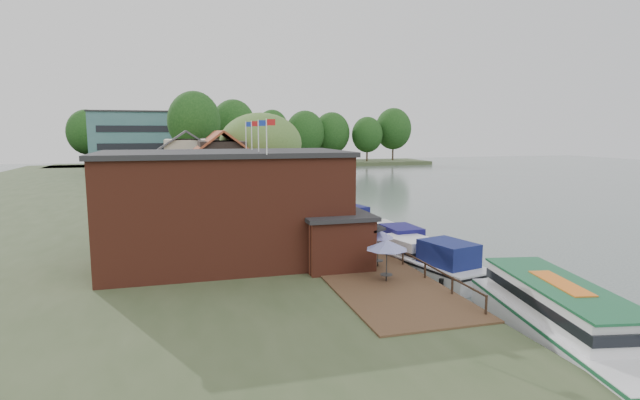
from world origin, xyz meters
TOP-DOWN VIEW (x-y plane):
  - ground at (0.00, 0.00)m, footprint 260.00×260.00m
  - land_bank at (-30.00, 35.00)m, footprint 50.00×140.00m
  - quay_deck at (-8.00, 10.00)m, footprint 6.00×50.00m
  - quay_rail at (-5.30, 10.50)m, footprint 0.20×49.00m
  - pub at (-14.00, -1.00)m, footprint 20.00×11.00m
  - hotel_block at (-22.00, 70.00)m, footprint 25.40×12.40m
  - cottage_a at (-15.00, 14.00)m, footprint 8.60×7.60m
  - cottage_b at (-18.00, 24.00)m, footprint 9.60×8.60m
  - cottage_c at (-14.00, 33.00)m, footprint 7.60×7.60m
  - willow at (-10.50, 19.00)m, footprint 8.60×8.60m
  - umbrella_0 at (-7.69, -7.95)m, footprint 2.40×2.40m
  - umbrella_1 at (-6.99, -4.95)m, footprint 2.00×2.00m
  - umbrella_2 at (-7.93, -1.33)m, footprint 2.29×2.29m
  - umbrella_3 at (-7.10, 1.55)m, footprint 2.18×2.18m
  - umbrella_4 at (-7.90, 4.66)m, footprint 2.31×2.31m
  - cruiser_0 at (-3.24, -4.13)m, footprint 6.01×11.37m
  - cruiser_1 at (-3.17, 2.02)m, footprint 3.79×10.45m
  - cruiser_2 at (-3.00, 13.88)m, footprint 5.23×9.89m
  - cruiser_3 at (-2.42, 25.65)m, footprint 6.08×10.87m
  - tour_boat at (-2.55, -15.96)m, footprint 5.96×13.35m
  - swan at (-1.22, -13.35)m, footprint 0.44×0.44m
  - bank_tree_0 at (-16.52, 42.29)m, footprint 7.63×7.63m
  - bank_tree_1 at (-10.05, 50.31)m, footprint 7.16×7.16m
  - bank_tree_2 at (-16.55, 59.74)m, footprint 6.40×6.40m
  - bank_tree_3 at (-12.27, 76.03)m, footprint 7.49×7.49m
  - bank_tree_4 at (-12.82, 84.28)m, footprint 7.98×7.98m
  - bank_tree_5 at (-13.09, 92.89)m, footprint 8.18×8.18m

SIDE VIEW (x-z plane):
  - ground at x=0.00m, z-range 0.00..0.00m
  - swan at x=-1.22m, z-range 0.00..0.44m
  - land_bank at x=-30.00m, z-range 0.00..1.00m
  - quay_deck at x=-8.00m, z-range 1.00..1.10m
  - cruiser_2 at x=-3.00m, z-range 0.00..2.27m
  - cruiser_1 at x=-3.17m, z-range 0.00..2.52m
  - cruiser_3 at x=-2.42m, z-range 0.00..2.53m
  - cruiser_0 at x=-3.24m, z-range 0.00..2.67m
  - tour_boat at x=-2.55m, z-range 0.00..2.81m
  - quay_rail at x=-5.30m, z-range 1.00..2.00m
  - umbrella_0 at x=-7.69m, z-range 1.10..3.48m
  - umbrella_1 at x=-6.99m, z-range 1.10..3.48m
  - umbrella_2 at x=-7.93m, z-range 1.10..3.48m
  - umbrella_3 at x=-7.10m, z-range 1.10..3.48m
  - umbrella_4 at x=-7.90m, z-range 1.10..3.48m
  - pub at x=-14.00m, z-range 1.00..8.30m
  - cottage_a at x=-15.00m, z-range 1.00..9.50m
  - cottage_b at x=-18.00m, z-range 1.00..9.50m
  - cottage_c at x=-14.00m, z-range 1.00..9.50m
  - bank_tree_2 at x=-16.55m, z-range 1.00..11.19m
  - willow at x=-10.50m, z-range 1.00..11.43m
  - bank_tree_5 at x=-13.09m, z-range 1.00..12.55m
  - bank_tree_3 at x=-12.27m, z-range 1.00..12.65m
  - hotel_block at x=-22.00m, z-range 1.00..13.30m
  - bank_tree_4 at x=-12.82m, z-range 1.00..13.85m
  - bank_tree_1 at x=-10.05m, z-range 1.00..14.67m
  - bank_tree_0 at x=-16.52m, z-range 1.00..15.28m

